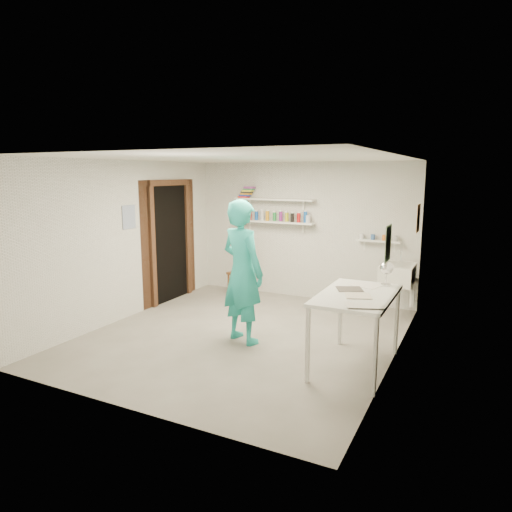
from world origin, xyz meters
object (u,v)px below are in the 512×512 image
at_px(belfast_sink, 397,274).
at_px(wall_clock, 245,245).
at_px(man, 242,272).
at_px(work_table, 356,331).
at_px(wooden_chair, 240,273).
at_px(desk_lamp, 387,268).

relative_size(belfast_sink, wall_clock, 1.77).
xyz_separation_m(man, wall_clock, (-0.08, 0.21, 0.31)).
bearing_deg(work_table, wall_clock, 166.96).
relative_size(belfast_sink, work_table, 0.46).
bearing_deg(wooden_chair, belfast_sink, 17.55).
relative_size(wall_clock, work_table, 0.26).
bearing_deg(desk_lamp, wooden_chair, 150.15).
bearing_deg(desk_lamp, belfast_sink, 94.00).
bearing_deg(desk_lamp, work_table, -112.42).
height_order(wall_clock, work_table, wall_clock).
height_order(work_table, desk_lamp, desk_lamp).
relative_size(man, wooden_chair, 2.30).
relative_size(work_table, desk_lamp, 8.00).
bearing_deg(desk_lamp, man, -168.67).
height_order(wall_clock, wooden_chair, wall_clock).
bearing_deg(man, wooden_chair, -40.74).
relative_size(man, desk_lamp, 11.48).
height_order(wooden_chair, desk_lamp, desk_lamp).
distance_m(wall_clock, desk_lamp, 1.86).
bearing_deg(wall_clock, work_table, 7.18).
height_order(wooden_chair, work_table, work_table).
bearing_deg(wall_clock, man, -49.55).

